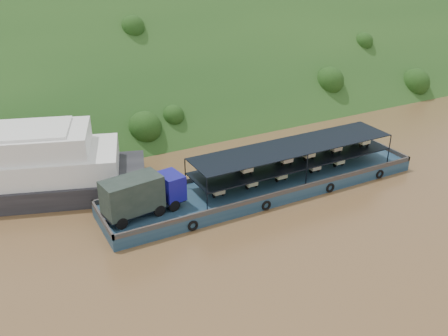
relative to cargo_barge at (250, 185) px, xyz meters
name	(u,v)px	position (x,y,z in m)	size (l,w,h in m)	color
ground	(255,204)	(-0.37, -1.78, -1.28)	(160.00, 160.00, 0.00)	brown
hillside	(138,105)	(-0.37, 34.22, -1.28)	(140.00, 28.00, 28.00)	#173C16
cargo_barge	(250,185)	(0.00, 0.00, 0.00)	(35.00, 7.18, 5.12)	#122B41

